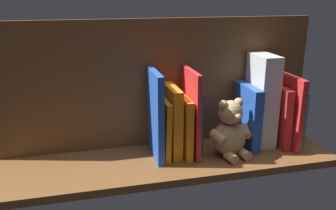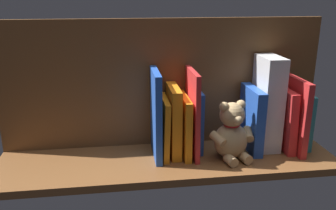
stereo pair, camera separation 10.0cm
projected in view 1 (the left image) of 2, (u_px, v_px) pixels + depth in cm
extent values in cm
cube|color=brown|center=(168.00, 161.00, 105.19)|extent=(97.96, 26.78, 2.20)
cube|color=brown|center=(159.00, 84.00, 109.17)|extent=(97.96, 1.50, 39.11)
cube|color=teal|center=(291.00, 115.00, 115.11)|extent=(3.13, 12.81, 17.18)
cube|color=red|center=(287.00, 110.00, 111.67)|extent=(1.80, 17.00, 22.29)
cube|color=red|center=(276.00, 114.00, 112.51)|extent=(3.19, 14.90, 18.99)
cube|color=white|center=(262.00, 100.00, 111.11)|extent=(5.90, 12.19, 28.42)
cube|color=blue|center=(247.00, 116.00, 110.31)|extent=(2.91, 14.61, 19.36)
ellipsoid|color=tan|center=(229.00, 138.00, 105.33)|extent=(11.67, 10.88, 10.45)
sphere|color=tan|center=(231.00, 113.00, 102.91)|extent=(7.18, 7.18, 7.18)
sphere|color=tan|center=(239.00, 102.00, 103.25)|extent=(2.78, 2.78, 2.78)
sphere|color=tan|center=(223.00, 105.00, 100.93)|extent=(2.78, 2.78, 2.78)
sphere|color=#DBB77F|center=(237.00, 118.00, 100.48)|extent=(2.78, 2.78, 2.78)
cylinder|color=tan|center=(246.00, 131.00, 105.80)|extent=(3.06, 5.39, 3.86)
cylinder|color=tan|center=(218.00, 137.00, 101.52)|extent=(4.85, 5.64, 3.86)
cylinder|color=tan|center=(244.00, 154.00, 103.74)|extent=(3.58, 4.44, 2.78)
cylinder|color=tan|center=(231.00, 157.00, 101.72)|extent=(3.58, 4.44, 2.78)
torus|color=red|center=(230.00, 122.00, 103.78)|extent=(5.71, 5.71, 0.82)
cube|color=blue|center=(195.00, 120.00, 108.51)|extent=(1.64, 10.68, 18.63)
cube|color=red|center=(191.00, 112.00, 104.63)|extent=(1.63, 15.78, 25.36)
cube|color=orange|center=(183.00, 125.00, 105.58)|extent=(1.90, 15.13, 17.70)
cube|color=orange|center=(172.00, 120.00, 105.15)|extent=(2.85, 13.65, 20.43)
cube|color=orange|center=(163.00, 127.00, 104.60)|extent=(2.15, 14.47, 17.24)
cube|color=blue|center=(155.00, 115.00, 102.31)|extent=(1.85, 15.49, 25.47)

